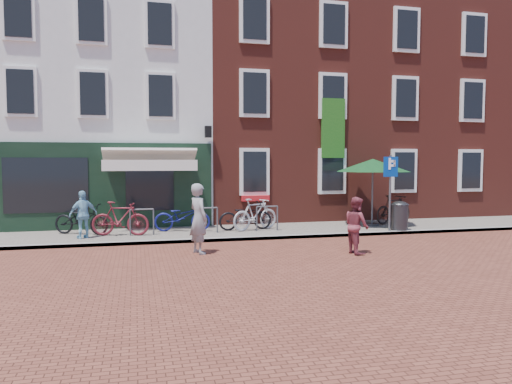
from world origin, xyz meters
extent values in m
plane|color=brown|center=(0.00, 0.00, 0.00)|extent=(80.00, 80.00, 0.00)
cube|color=slate|center=(1.00, 1.50, 0.05)|extent=(24.00, 3.00, 0.10)
cube|color=silver|center=(-5.00, 7.00, 4.50)|extent=(8.00, 8.00, 9.00)
cube|color=maroon|center=(2.00, 7.00, 5.00)|extent=(6.00, 8.00, 10.00)
cube|color=maroon|center=(8.00, 7.00, 5.00)|extent=(6.00, 8.00, 10.00)
cube|color=maroon|center=(14.50, 7.00, 4.50)|extent=(7.00, 8.00, 9.00)
cylinder|color=#2D2D2F|center=(4.80, 0.30, 0.52)|extent=(0.56, 0.56, 0.84)
ellipsoid|color=#2D2D2F|center=(4.80, 0.30, 1.00)|extent=(0.56, 0.56, 0.25)
cylinder|color=#4C4C4F|center=(4.41, 0.25, 1.34)|extent=(0.07, 0.07, 2.48)
cube|color=#053794|center=(4.41, 0.23, 2.20)|extent=(0.50, 0.04, 0.65)
cylinder|color=#4C4C4F|center=(4.44, 1.54, 0.14)|extent=(0.50, 0.50, 0.08)
cylinder|color=#4C4C4F|center=(4.44, 1.54, 1.22)|extent=(0.06, 0.06, 2.24)
cone|color=#12431C|center=(4.44, 1.54, 2.34)|extent=(2.66, 2.66, 0.45)
imported|color=gray|center=(-2.11, -1.66, 0.91)|extent=(0.65, 0.78, 1.82)
imported|color=brown|center=(1.86, -2.63, 0.74)|extent=(0.60, 0.75, 1.47)
imported|color=#7BB4CE|center=(-5.19, 1.00, 0.81)|extent=(0.90, 0.68, 1.42)
imported|color=black|center=(-5.33, 1.85, 0.57)|extent=(1.91, 1.33, 0.95)
imported|color=maroon|center=(-4.14, 1.27, 0.63)|extent=(1.82, 0.88, 1.05)
imported|color=navy|center=(-2.21, 1.78, 0.57)|extent=(1.88, 0.86, 0.95)
imported|color=#B7B7BA|center=(0.16, 1.44, 0.63)|extent=(1.81, 1.13, 1.05)
imported|color=black|center=(-0.15, 1.56, 0.57)|extent=(1.85, 0.77, 0.95)
imported|color=black|center=(5.46, 1.84, 0.63)|extent=(1.82, 1.03, 1.05)
camera|label=1|loc=(-3.66, -14.15, 2.41)|focal=34.25mm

